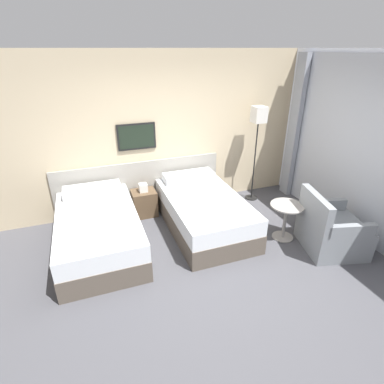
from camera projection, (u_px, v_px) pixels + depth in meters
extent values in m
plane|color=#47474C|center=(218.00, 269.00, 4.04)|extent=(16.00, 16.00, 0.00)
cube|color=#C6B28E|center=(171.00, 133.00, 5.23)|extent=(10.00, 0.06, 2.70)
cube|color=gray|center=(141.00, 186.00, 5.39)|extent=(2.94, 0.04, 0.91)
cube|color=black|center=(137.00, 137.00, 4.99)|extent=(0.64, 0.03, 0.44)
cube|color=black|center=(137.00, 137.00, 4.98)|extent=(0.58, 0.01, 0.38)
cube|color=#8E939E|center=(294.00, 129.00, 5.63)|extent=(0.10, 0.24, 2.64)
cube|color=brown|center=(100.00, 239.00, 4.41)|extent=(1.12, 1.95, 0.31)
cube|color=silver|center=(98.00, 223.00, 4.29)|extent=(1.11, 1.93, 0.26)
cube|color=silver|center=(92.00, 190.00, 4.84)|extent=(0.90, 0.34, 0.13)
cube|color=brown|center=(204.00, 219.00, 4.92)|extent=(1.12, 1.95, 0.31)
cube|color=silver|center=(204.00, 204.00, 4.80)|extent=(1.11, 1.93, 0.26)
cube|color=silver|center=(189.00, 176.00, 5.35)|extent=(0.90, 0.34, 0.13)
cube|color=brown|center=(144.00, 203.00, 5.28)|extent=(0.41, 0.36, 0.46)
cube|color=silver|center=(143.00, 188.00, 5.15)|extent=(0.14, 0.14, 0.14)
cylinder|color=black|center=(251.00, 198.00, 5.96)|extent=(0.24, 0.24, 0.02)
cylinder|color=black|center=(254.00, 162.00, 5.63)|extent=(0.02, 0.02, 1.49)
cube|color=silver|center=(259.00, 114.00, 5.25)|extent=(0.23, 0.23, 0.28)
cylinder|color=gray|center=(282.00, 237.00, 4.73)|extent=(0.32, 0.32, 0.01)
cylinder|color=gray|center=(285.00, 222.00, 4.61)|extent=(0.05, 0.05, 0.54)
cylinder|color=gray|center=(287.00, 206.00, 4.49)|extent=(0.50, 0.50, 0.02)
cube|color=gray|center=(332.00, 235.00, 4.39)|extent=(0.97, 0.98, 0.44)
cube|color=gray|center=(315.00, 210.00, 4.17)|extent=(0.30, 0.81, 0.45)
cube|color=gray|center=(351.00, 231.00, 3.94)|extent=(0.67, 0.26, 0.18)
cube|color=gray|center=(324.00, 205.00, 4.58)|extent=(0.67, 0.26, 0.18)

